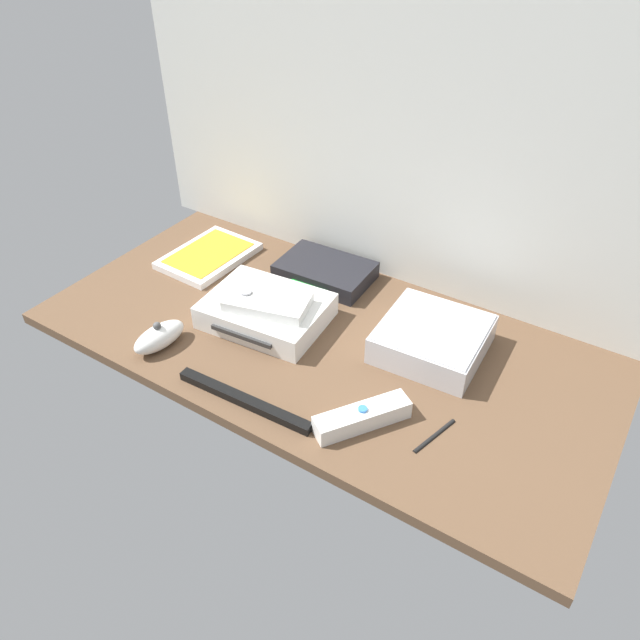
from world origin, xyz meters
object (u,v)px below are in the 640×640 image
object	(u,v)px
mini_computer	(432,338)
sensor_bar	(244,400)
game_console	(266,311)
game_case	(209,256)
network_router	(325,271)
remote_nunchuk	(159,337)
remote_classic_pad	(268,302)
remote_wand	(362,417)
stylus_pen	(435,435)

from	to	relation	value
mini_computer	sensor_bar	xyz separation A→B (cm)	(-18.96, -27.25, -1.94)
game_console	game_case	distance (cm)	25.13
game_case	network_router	distance (cm)	25.33
remote_nunchuk	remote_classic_pad	bearing A→B (deg)	56.79
game_case	remote_nunchuk	distance (cm)	28.65
network_router	remote_nunchuk	distance (cm)	35.34
game_console	remote_classic_pad	world-z (taller)	remote_classic_pad
network_router	sensor_bar	world-z (taller)	network_router
sensor_bar	network_router	bearing A→B (deg)	100.28
game_console	remote_wand	world-z (taller)	game_console
game_case	sensor_bar	xyz separation A→B (cm)	(32.44, -29.19, -0.06)
remote_wand	remote_nunchuk	size ratio (longest dim) A/B	1.37
sensor_bar	stylus_pen	distance (cm)	29.26
remote_nunchuk	sensor_bar	distance (cm)	20.95
network_router	remote_classic_pad	world-z (taller)	remote_classic_pad
mini_computer	game_case	bearing A→B (deg)	177.84
mini_computer	remote_classic_pad	distance (cm)	29.01
game_console	stylus_pen	xyz separation A→B (cm)	(37.19, -8.93, -1.85)
game_console	network_router	world-z (taller)	game_console
game_case	remote_classic_pad	xyz separation A→B (cm)	(24.17, -11.56, 4.65)
remote_nunchuk	game_console	bearing A→B (deg)	62.05
remote_wand	stylus_pen	size ratio (longest dim) A/B	1.59
game_console	remote_nunchuk	xyz separation A→B (cm)	(-11.05, -15.64, -0.16)
game_case	remote_wand	size ratio (longest dim) A/B	1.36
game_case	sensor_bar	size ratio (longest dim) A/B	0.81
network_router	stylus_pen	xyz separation A→B (cm)	(35.66, -26.31, -1.35)
remote_wand	remote_classic_pad	size ratio (longest dim) A/B	0.90
game_console	game_case	bearing A→B (deg)	150.16
mini_computer	sensor_bar	bearing A→B (deg)	-124.83
game_case	mini_computer	bearing A→B (deg)	-0.13
remote_nunchuk	stylus_pen	size ratio (longest dim) A/B	1.16
game_console	stylus_pen	bearing A→B (deg)	-18.73
game_case	remote_wand	xyz separation A→B (cm)	(49.89, -23.06, 0.75)
game_console	game_case	xyz separation A→B (cm)	(-22.81, 10.45, -1.44)
game_case	stylus_pen	world-z (taller)	game_case
remote_nunchuk	remote_classic_pad	distance (cm)	19.40
mini_computer	stylus_pen	bearing A→B (deg)	-63.75
mini_computer	network_router	size ratio (longest dim) A/B	0.97
remote_nunchuk	mini_computer	bearing A→B (deg)	38.63
network_router	stylus_pen	size ratio (longest dim) A/B	2.06
network_router	remote_classic_pad	size ratio (longest dim) A/B	1.16
remote_wand	sensor_bar	bearing A→B (deg)	-126.90
network_router	remote_nunchuk	world-z (taller)	remote_nunchuk
network_router	sensor_bar	size ratio (longest dim) A/B	0.77
game_case	remote_wand	bearing A→B (deg)	-22.77
network_router	remote_nunchuk	size ratio (longest dim) A/B	1.77
mini_computer	stylus_pen	distance (cm)	19.58
game_case	remote_classic_pad	distance (cm)	27.19
remote_nunchuk	remote_classic_pad	xyz separation A→B (cm)	(12.40, 14.53, 3.37)
sensor_bar	stylus_pen	world-z (taller)	sensor_bar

